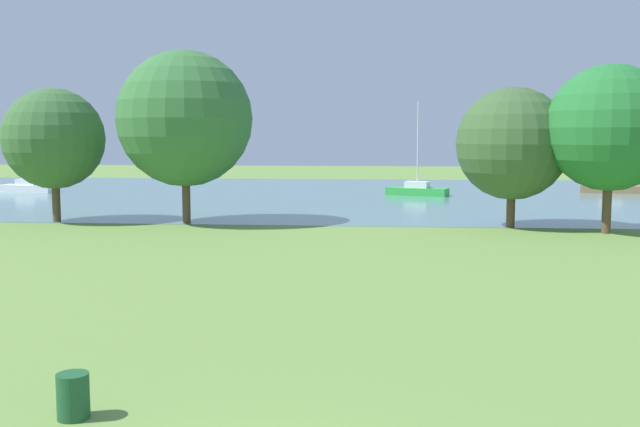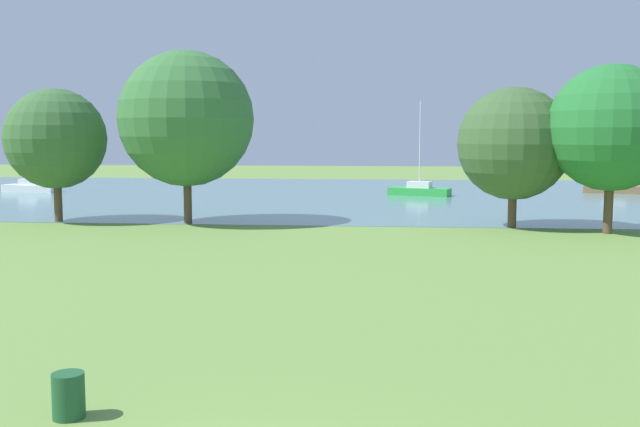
% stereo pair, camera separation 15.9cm
% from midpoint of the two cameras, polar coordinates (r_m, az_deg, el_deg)
% --- Properties ---
extents(ground_plane, '(160.00, 160.00, 0.00)m').
position_cam_midpoint_polar(ground_plane, '(31.80, 1.31, -2.78)').
color(ground_plane, olive).
extents(litter_bin, '(0.56, 0.56, 0.80)m').
position_cam_midpoint_polar(litter_bin, '(14.06, -18.56, -13.01)').
color(litter_bin, '#1E512D').
rests_on(litter_bin, ground).
extents(water_surface, '(140.00, 40.00, 0.02)m').
position_cam_midpoint_polar(water_surface, '(59.58, 3.10, 1.41)').
color(water_surface, slate).
rests_on(water_surface, ground).
extents(sailboat_brown, '(5.02, 2.57, 5.28)m').
position_cam_midpoint_polar(sailboat_brown, '(65.87, 21.18, 1.84)').
color(sailboat_brown, brown).
rests_on(sailboat_brown, water_surface).
extents(sailboat_white, '(4.99, 2.36, 7.07)m').
position_cam_midpoint_polar(sailboat_white, '(66.89, -21.33, 1.91)').
color(sailboat_white, white).
rests_on(sailboat_white, water_surface).
extents(sailboat_green, '(5.03, 2.99, 7.36)m').
position_cam_midpoint_polar(sailboat_green, '(59.50, 7.31, 1.81)').
color(sailboat_green, green).
rests_on(sailboat_green, water_surface).
extents(tree_west_near, '(5.53, 5.53, 7.37)m').
position_cam_midpoint_polar(tree_west_near, '(43.94, -19.66, 5.36)').
color(tree_west_near, brown).
rests_on(tree_west_near, ground).
extents(tree_mid_shore, '(7.32, 7.32, 9.35)m').
position_cam_midpoint_polar(tree_mid_shore, '(41.36, -10.35, 7.09)').
color(tree_mid_shore, brown).
rests_on(tree_mid_shore, ground).
extents(tree_west_far, '(5.84, 5.84, 7.30)m').
position_cam_midpoint_polar(tree_west_far, '(40.19, 14.31, 5.16)').
color(tree_west_far, brown).
rests_on(tree_west_far, ground).
extents(tree_east_near, '(6.16, 6.16, 8.25)m').
position_cam_midpoint_polar(tree_east_near, '(39.22, 21.06, 6.08)').
color(tree_east_near, brown).
rests_on(tree_east_near, ground).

